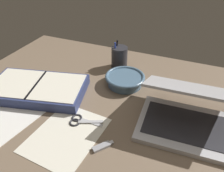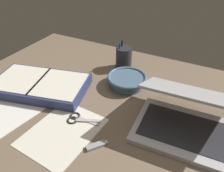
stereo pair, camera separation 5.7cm
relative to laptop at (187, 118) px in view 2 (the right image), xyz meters
The scene contains 9 objects.
desk_top 28.41cm from the laptop, behind, with size 140.00×100.00×2.00cm, color #75604C.
laptop is the anchor object (origin of this frame).
bowl 32.29cm from the laptop, 152.62° to the left, with size 17.54×17.54×4.90cm.
pen_cup 46.30cm from the laptop, 142.16° to the left, with size 7.83×7.83×13.71cm.
planner 60.63cm from the laptop, behind, with size 43.62×30.96×4.70cm.
scissors 38.48cm from the laptop, 159.57° to the right, with size 12.17×6.54×0.80cm.
paper_sheet_front 42.28cm from the laptop, 150.63° to the right, with size 20.94×26.45×0.16cm, color silver.
paper_sheet_beside_planner 65.85cm from the laptop, 159.92° to the right, with size 20.41×23.59×0.16cm, color white.
usb_drive 31.52cm from the laptop, 138.17° to the right, with size 5.71×6.64×1.00cm.
Camera 2 is at (29.88, -57.08, 57.67)cm, focal length 35.00 mm.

